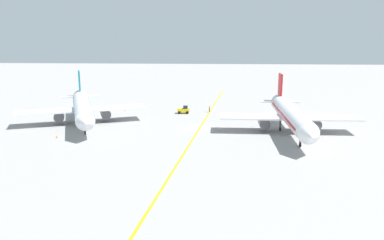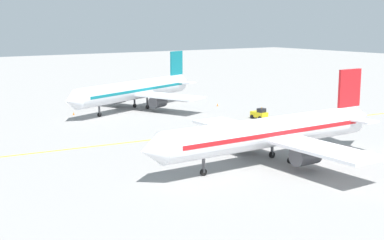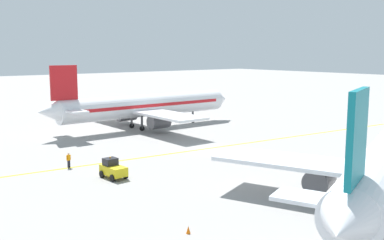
{
  "view_description": "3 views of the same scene",
  "coord_description": "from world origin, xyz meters",
  "px_view_note": "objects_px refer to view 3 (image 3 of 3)",
  "views": [
    {
      "loc": [
        -3.59,
        76.31,
        18.65
      ],
      "look_at": [
        1.31,
        3.46,
        2.6
      ],
      "focal_mm": 35.0,
      "sensor_mm": 36.0,
      "label": 1
    },
    {
      "loc": [
        -64.51,
        45.26,
        16.74
      ],
      "look_at": [
        -2.04,
        2.88,
        2.8
      ],
      "focal_mm": 50.0,
      "sensor_mm": 36.0,
      "label": 2
    },
    {
      "loc": [
        43.83,
        -36.59,
        12.49
      ],
      "look_at": [
        -2.38,
        -0.3,
        3.55
      ],
      "focal_mm": 42.0,
      "sensor_mm": 36.0,
      "label": 3
    }
  ],
  "objects_px": {
    "traffic_cone_near_nose": "(188,230)",
    "airplane_at_gate": "(145,106)",
    "baggage_tug_white": "(113,169)",
    "ground_crew_worker": "(69,160)"
  },
  "relations": [
    {
      "from": "baggage_tug_white",
      "to": "airplane_at_gate",
      "type": "bearing_deg",
      "value": 141.57
    },
    {
      "from": "baggage_tug_white",
      "to": "traffic_cone_near_nose",
      "type": "height_order",
      "value": "baggage_tug_white"
    },
    {
      "from": "traffic_cone_near_nose",
      "to": "airplane_at_gate",
      "type": "bearing_deg",
      "value": 151.69
    },
    {
      "from": "baggage_tug_white",
      "to": "ground_crew_worker",
      "type": "relative_size",
      "value": 1.85
    },
    {
      "from": "ground_crew_worker",
      "to": "traffic_cone_near_nose",
      "type": "bearing_deg",
      "value": -1.76
    },
    {
      "from": "ground_crew_worker",
      "to": "traffic_cone_near_nose",
      "type": "distance_m",
      "value": 22.15
    },
    {
      "from": "baggage_tug_white",
      "to": "ground_crew_worker",
      "type": "xyz_separation_m",
      "value": [
        -6.47,
        -1.9,
        0.01
      ]
    },
    {
      "from": "airplane_at_gate",
      "to": "baggage_tug_white",
      "type": "distance_m",
      "value": 29.44
    },
    {
      "from": "airplane_at_gate",
      "to": "traffic_cone_near_nose",
      "type": "relative_size",
      "value": 64.36
    },
    {
      "from": "baggage_tug_white",
      "to": "traffic_cone_near_nose",
      "type": "bearing_deg",
      "value": -9.37
    }
  ]
}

